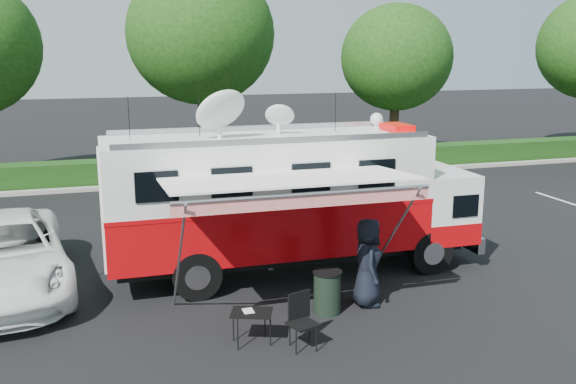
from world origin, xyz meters
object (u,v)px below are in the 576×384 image
at_px(command_truck, 291,198).
at_px(white_suv, 4,292).
at_px(trash_bin, 327,292).
at_px(folding_table, 251,314).

relative_size(command_truck, white_suv, 1.48).
height_order(command_truck, white_suv, command_truck).
bearing_deg(trash_bin, folding_table, -153.15).
relative_size(command_truck, trash_bin, 9.95).
bearing_deg(folding_table, trash_bin, 26.85).
distance_m(command_truck, white_suv, 6.89).
distance_m(white_suv, folding_table, 6.33).
relative_size(white_suv, trash_bin, 6.73).
relative_size(command_truck, folding_table, 10.22).
height_order(folding_table, trash_bin, trash_bin).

